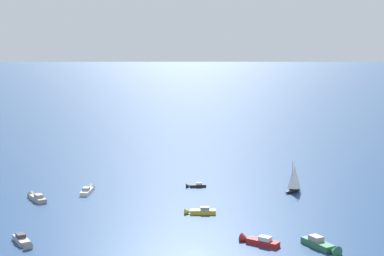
{
  "coord_description": "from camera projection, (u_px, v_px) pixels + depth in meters",
  "views": [
    {
      "loc": [
        81.63,
        -73.58,
        39.61
      ],
      "look_at": [
        -0.25,
        -0.55,
        23.44
      ],
      "focal_mm": 57.8,
      "sensor_mm": 36.0,
      "label": 1
    }
  ],
  "objects": [
    {
      "name": "ground_plane",
      "position": [
        195.0,
        253.0,
        114.5
      ],
      "size": [
        2000.0,
        2000.0,
        0.0
      ],
      "primitive_type": "plane",
      "color": "navy"
    },
    {
      "name": "motorboat_far_port",
      "position": [
        195.0,
        186.0,
        164.5
      ],
      "size": [
        4.12,
        5.2,
        1.55
      ],
      "color": "black",
      "rests_on": "ground_plane"
    },
    {
      "name": "motorboat_far_stbd",
      "position": [
        322.0,
        245.0,
        116.4
      ],
      "size": [
        9.41,
        4.25,
        2.65
      ],
      "color": "#33704C",
      "rests_on": "ground_plane"
    },
    {
      "name": "motorboat_offshore",
      "position": [
        258.0,
        241.0,
        119.27
      ],
      "size": [
        8.24,
        3.86,
        2.32
      ],
      "color": "#B21E1E",
      "rests_on": "ground_plane"
    },
    {
      "name": "motorboat_ahead",
      "position": [
        36.0,
        198.0,
        151.44
      ],
      "size": [
        8.25,
        3.08,
        2.34
      ],
      "color": "#9E9993",
      "rests_on": "ground_plane"
    },
    {
      "name": "motorboat_mid_cluster",
      "position": [
        199.0,
        211.0,
        139.64
      ],
      "size": [
        6.19,
        6.58,
        2.09
      ],
      "color": "gold",
      "rests_on": "ground_plane"
    },
    {
      "name": "motorboat_outer_ring_b",
      "position": [
        23.0,
        241.0,
        119.15
      ],
      "size": [
        7.77,
        3.31,
        2.19
      ],
      "color": "#9E9993",
      "rests_on": "ground_plane"
    },
    {
      "name": "motorboat_outer_ring_d",
      "position": [
        88.0,
        190.0,
        158.78
      ],
      "size": [
        6.8,
        7.05,
        2.26
      ],
      "color": "white",
      "rests_on": "ground_plane"
    },
    {
      "name": "sailboat_outer_ring_f",
      "position": [
        294.0,
        177.0,
        159.12
      ],
      "size": [
        3.84,
        6.55,
        8.27
      ],
      "color": "black",
      "rests_on": "ground_plane"
    }
  ]
}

